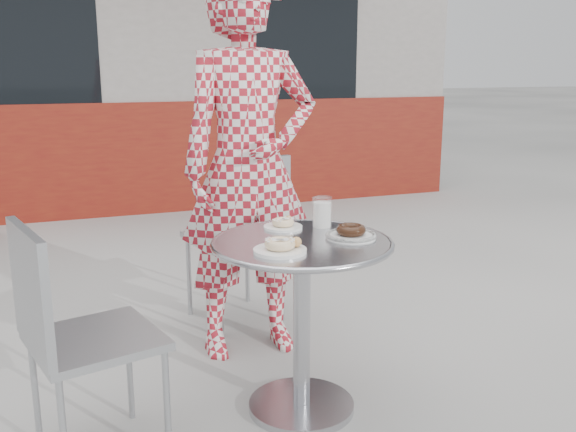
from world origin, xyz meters
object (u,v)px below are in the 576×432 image
object	(u,v)px
seated_person	(249,168)
bistro_table	(302,284)
chair_left	(95,387)
milk_cup	(322,213)
plate_near	(281,247)
chair_far	(236,270)
plate_far	(283,224)
plate_checker	(351,234)

from	to	relation	value
seated_person	bistro_table	bearing A→B (deg)	-89.16
chair_left	bistro_table	bearing A→B (deg)	-101.19
milk_cup	plate_near	bearing A→B (deg)	-134.54
seated_person	milk_cup	world-z (taller)	seated_person
bistro_table	chair_far	world-z (taller)	chair_far
seated_person	plate_far	world-z (taller)	seated_person
plate_near	seated_person	bearing A→B (deg)	81.50
chair_left	plate_checker	bearing A→B (deg)	-103.45
bistro_table	chair_far	xyz separation A→B (m)	(0.01, 0.97, -0.25)
bistro_table	plate_near	distance (m)	0.25
milk_cup	plate_checker	bearing A→B (deg)	-79.21
seated_person	plate_far	bearing A→B (deg)	-88.81
plate_checker	plate_near	bearing A→B (deg)	-164.33
milk_cup	seated_person	bearing A→B (deg)	110.04
chair_far	plate_far	xyz separation A→B (m)	(-0.02, -0.78, 0.43)
bistro_table	plate_near	xyz separation A→B (m)	(-0.12, -0.11, 0.19)
bistro_table	chair_left	bearing A→B (deg)	-176.72
bistro_table	seated_person	bearing A→B (deg)	91.41
chair_far	plate_far	distance (m)	0.89
bistro_table	plate_checker	size ratio (longest dim) A/B	3.57
chair_far	chair_left	world-z (taller)	chair_far
chair_far	plate_near	size ratio (longest dim) A/B	4.75
bistro_table	milk_cup	distance (m)	0.31
chair_far	plate_checker	world-z (taller)	chair_far
chair_far	chair_left	distance (m)	1.28
chair_left	plate_far	xyz separation A→B (m)	(0.76, 0.24, 0.44)
chair_left	chair_far	bearing A→B (deg)	-51.89
chair_far	bistro_table	bearing A→B (deg)	75.77
plate_checker	plate_far	bearing A→B (deg)	129.72
chair_left	plate_checker	distance (m)	1.05
bistro_table	chair_left	xyz separation A→B (m)	(-0.77, -0.04, -0.26)
chair_far	plate_near	world-z (taller)	chair_far
milk_cup	chair_far	bearing A→B (deg)	99.56
chair_far	milk_cup	bearing A→B (deg)	86.08
bistro_table	plate_near	bearing A→B (deg)	-137.42
chair_left	seated_person	distance (m)	1.17
plate_far	seated_person	bearing A→B (deg)	91.76
plate_checker	bistro_table	bearing A→B (deg)	171.71
plate_near	milk_cup	world-z (taller)	milk_cup
plate_far	milk_cup	bearing A→B (deg)	-13.19
seated_person	plate_far	distance (m)	0.45
seated_person	plate_checker	distance (m)	0.69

